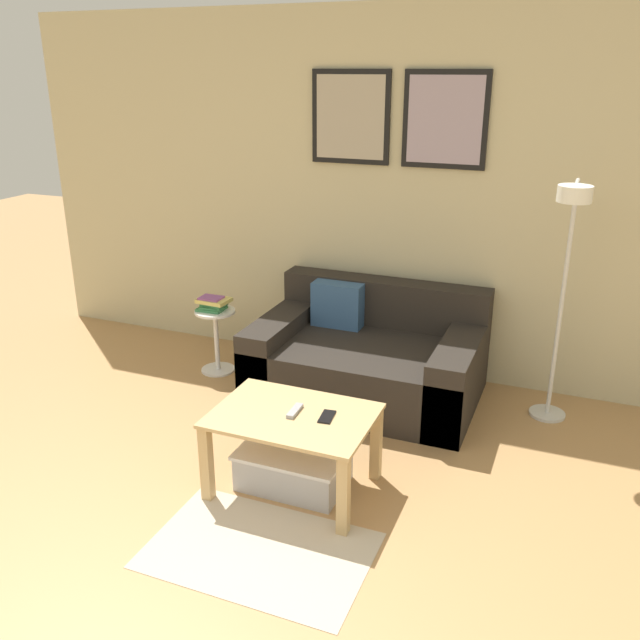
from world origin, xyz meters
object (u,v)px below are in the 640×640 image
at_px(couch, 368,359).
at_px(remote_control, 295,411).
at_px(side_table, 216,335).
at_px(cell_phone, 327,417).
at_px(coffee_table, 293,429).
at_px(book_stack, 213,303).
at_px(storage_bin, 294,467).
at_px(floor_lamp, 566,266).

height_order(couch, remote_control, couch).
xyz_separation_m(side_table, cell_phone, (1.33, -1.13, 0.17)).
bearing_deg(coffee_table, book_stack, 134.77).
height_order(storage_bin, cell_phone, cell_phone).
bearing_deg(cell_phone, couch, 91.58).
relative_size(couch, book_stack, 6.44).
relative_size(coffee_table, cell_phone, 5.97).
xyz_separation_m(coffee_table, remote_control, (0.00, 0.02, 0.10)).
bearing_deg(couch, remote_control, -90.21).
height_order(floor_lamp, remote_control, floor_lamp).
bearing_deg(side_table, floor_lamp, 0.72).
height_order(storage_bin, floor_lamp, floor_lamp).
height_order(storage_bin, remote_control, remote_control).
height_order(couch, coffee_table, couch).
bearing_deg(book_stack, side_table, -27.68).
bearing_deg(floor_lamp, cell_phone, -131.58).
xyz_separation_m(storage_bin, remote_control, (0.02, -0.01, 0.35)).
bearing_deg(remote_control, coffee_table, -102.54).
bearing_deg(storage_bin, floor_lamp, 43.64).
distance_m(storage_bin, floor_lamp, 1.94).
distance_m(side_table, cell_phone, 1.75).
bearing_deg(cell_phone, floor_lamp, 41.93).
distance_m(couch, storage_bin, 1.22).
bearing_deg(book_stack, floor_lamp, 0.51).
bearing_deg(cell_phone, remote_control, 178.60).
relative_size(couch, storage_bin, 2.59).
xyz_separation_m(couch, storage_bin, (-0.02, -1.21, -0.15)).
relative_size(side_table, cell_phone, 3.45).
xyz_separation_m(couch, cell_phone, (0.17, -1.20, 0.20)).
height_order(floor_lamp, side_table, floor_lamp).
xyz_separation_m(storage_bin, floor_lamp, (1.22, 1.17, 0.96)).
distance_m(side_table, remote_control, 1.64).
bearing_deg(storage_bin, couch, 88.97).
bearing_deg(storage_bin, remote_control, -32.38).
bearing_deg(side_table, book_stack, 152.32).
relative_size(coffee_table, floor_lamp, 0.54).
distance_m(side_table, book_stack, 0.25).
xyz_separation_m(remote_control, cell_phone, (0.18, 0.02, -0.01)).
distance_m(floor_lamp, cell_phone, 1.67).
distance_m(couch, side_table, 1.16).
relative_size(storage_bin, floor_lamp, 0.37).
xyz_separation_m(coffee_table, side_table, (-1.15, 1.17, -0.07)).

